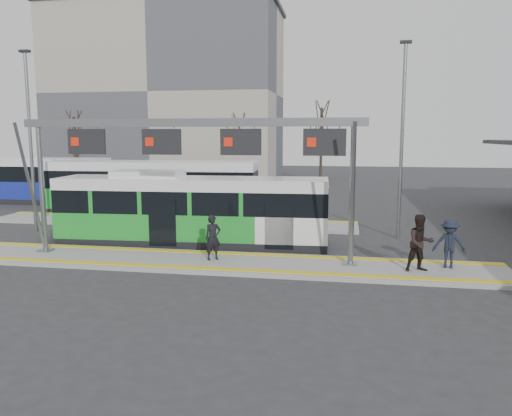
{
  "coord_description": "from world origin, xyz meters",
  "views": [
    {
      "loc": [
        5.17,
        -17.46,
        4.76
      ],
      "look_at": [
        1.59,
        3.0,
        1.7
      ],
      "focal_mm": 35.0,
      "sensor_mm": 36.0,
      "label": 1
    }
  ],
  "objects_px": {
    "gantry": "(191,147)",
    "passenger_b": "(420,243)",
    "passenger_c": "(449,244)",
    "hero_bus": "(192,211)",
    "passenger_a": "(213,238)"
  },
  "relations": [
    {
      "from": "hero_bus",
      "to": "passenger_c",
      "type": "relative_size",
      "value": 6.88
    },
    {
      "from": "passenger_b",
      "to": "hero_bus",
      "type": "bearing_deg",
      "value": 141.53
    },
    {
      "from": "gantry",
      "to": "hero_bus",
      "type": "relative_size",
      "value": 1.1
    },
    {
      "from": "passenger_c",
      "to": "hero_bus",
      "type": "bearing_deg",
      "value": 179.12
    },
    {
      "from": "gantry",
      "to": "passenger_b",
      "type": "height_order",
      "value": "gantry"
    },
    {
      "from": "gantry",
      "to": "passenger_c",
      "type": "distance_m",
      "value": 9.8
    },
    {
      "from": "gantry",
      "to": "passenger_c",
      "type": "bearing_deg",
      "value": 1.01
    },
    {
      "from": "gantry",
      "to": "passenger_a",
      "type": "height_order",
      "value": "gantry"
    },
    {
      "from": "gantry",
      "to": "passenger_c",
      "type": "height_order",
      "value": "gantry"
    },
    {
      "from": "passenger_b",
      "to": "passenger_c",
      "type": "distance_m",
      "value": 1.24
    },
    {
      "from": "hero_bus",
      "to": "passenger_a",
      "type": "relative_size",
      "value": 7.05
    },
    {
      "from": "hero_bus",
      "to": "passenger_b",
      "type": "xyz_separation_m",
      "value": [
        9.12,
        -3.44,
        -0.35
      ]
    },
    {
      "from": "gantry",
      "to": "passenger_b",
      "type": "distance_m",
      "value": 8.77
    },
    {
      "from": "hero_bus",
      "to": "passenger_c",
      "type": "distance_m",
      "value": 10.58
    },
    {
      "from": "passenger_b",
      "to": "passenger_c",
      "type": "relative_size",
      "value": 1.14
    }
  ]
}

